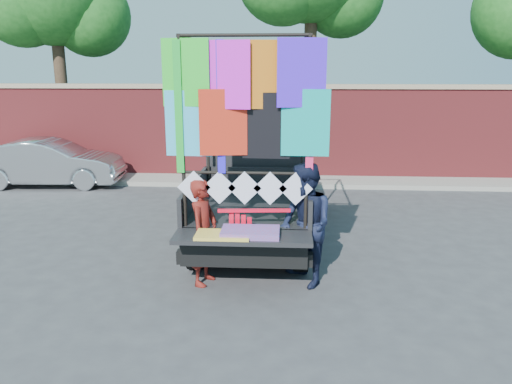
# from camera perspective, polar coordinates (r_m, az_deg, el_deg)

# --- Properties ---
(ground) EXTENTS (90.00, 90.00, 0.00)m
(ground) POSITION_cam_1_polar(r_m,az_deg,el_deg) (7.53, 0.48, -9.79)
(ground) COLOR #38383A
(ground) RESTS_ON ground
(brick_wall) EXTENTS (30.00, 0.45, 2.61)m
(brick_wall) POSITION_cam_1_polar(r_m,az_deg,el_deg) (13.99, 2.06, 6.97)
(brick_wall) COLOR maroon
(brick_wall) RESTS_ON ground
(curb) EXTENTS (30.00, 1.20, 0.12)m
(curb) POSITION_cam_1_polar(r_m,az_deg,el_deg) (13.52, 1.93, 1.27)
(curb) COLOR gray
(curb) RESTS_ON ground
(pickup_truck) EXTENTS (2.20, 5.52, 3.47)m
(pickup_truck) POSITION_cam_1_polar(r_m,az_deg,el_deg) (9.65, 0.07, 1.05)
(pickup_truck) COLOR black
(pickup_truck) RESTS_ON ground
(sedan) EXTENTS (3.82, 1.54, 1.23)m
(sedan) POSITION_cam_1_polar(r_m,az_deg,el_deg) (14.20, -22.49, 3.11)
(sedan) COLOR #ACAEB3
(sedan) RESTS_ON ground
(woman) EXTENTS (0.50, 0.64, 1.54)m
(woman) POSITION_cam_1_polar(r_m,az_deg,el_deg) (7.15, -6.03, -4.58)
(woman) COLOR maroon
(woman) RESTS_ON ground
(man) EXTENTS (0.99, 1.08, 1.78)m
(man) POSITION_cam_1_polar(r_m,az_deg,el_deg) (7.07, 5.66, -3.78)
(man) COLOR #141932
(man) RESTS_ON ground
(streamer_bundle) EXTENTS (1.02, 0.14, 0.70)m
(streamer_bundle) POSITION_cam_1_polar(r_m,az_deg,el_deg) (7.05, -1.13, -3.74)
(streamer_bundle) COLOR #F80D28
(streamer_bundle) RESTS_ON ground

